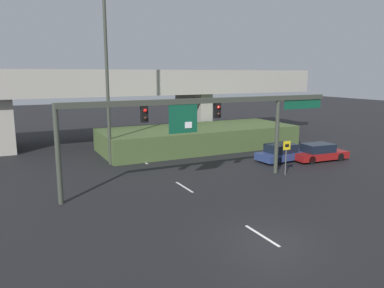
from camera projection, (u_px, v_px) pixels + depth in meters
ground_plane at (269, 240)px, 15.70m from camera, size 160.00×160.00×0.00m
lane_markings at (161, 172)px, 26.55m from camera, size 0.14×41.76×0.01m
signal_gantry at (204, 114)px, 23.09m from camera, size 18.48×0.44×5.41m
speed_limit_sign at (286, 153)px, 25.49m from camera, size 0.60×0.11×2.44m
highway_light_pole_near at (106, 50)px, 27.30m from camera, size 0.70×0.36×16.40m
overpass_bridge at (108, 91)px, 38.08m from camera, size 45.45×8.46×7.28m
grass_embankment at (199, 138)px, 35.11m from camera, size 18.14×6.97×1.98m
parked_sedan_near_right at (282, 153)px, 29.95m from camera, size 4.39×2.21×1.39m
parked_sedan_mid_right at (319, 153)px, 30.12m from camera, size 4.70×2.12×1.37m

